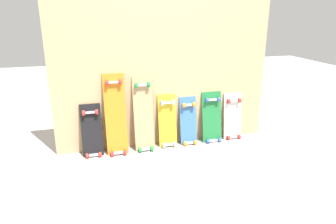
{
  "coord_description": "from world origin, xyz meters",
  "views": [
    {
      "loc": [
        -0.86,
        -3.23,
        1.51
      ],
      "look_at": [
        0.0,
        -0.07,
        0.43
      ],
      "focal_mm": 33.19,
      "sensor_mm": 36.0,
      "label": 1
    }
  ],
  "objects": [
    {
      "name": "skateboard_natural",
      "position": [
        -0.27,
        -0.04,
        0.38
      ],
      "size": [
        0.22,
        0.21,
        0.89
      ],
      "color": "tan",
      "rests_on": "ground"
    },
    {
      "name": "skateboard_yellow",
      "position": [
        0.01,
        -0.02,
        0.27
      ],
      "size": [
        0.21,
        0.17,
        0.66
      ],
      "color": "gold",
      "rests_on": "ground"
    },
    {
      "name": "skateboard_white",
      "position": [
        0.83,
        -0.0,
        0.25
      ],
      "size": [
        0.23,
        0.14,
        0.63
      ],
      "color": "silver",
      "rests_on": "ground"
    },
    {
      "name": "skateboard_green",
      "position": [
        0.56,
        -0.02,
        0.26
      ],
      "size": [
        0.24,
        0.17,
        0.67
      ],
      "color": "#1E7238",
      "rests_on": "ground"
    },
    {
      "name": "ground_plane",
      "position": [
        0.0,
        0.0,
        0.0
      ],
      "size": [
        12.0,
        12.0,
        0.0
      ],
      "primitive_type": "plane",
      "color": "#B2AAA0"
    },
    {
      "name": "skateboard_black",
      "position": [
        -0.84,
        -0.04,
        0.24
      ],
      "size": [
        0.22,
        0.2,
        0.63
      ],
      "color": "black",
      "rests_on": "ground"
    },
    {
      "name": "skateboard_orange",
      "position": [
        -0.57,
        -0.04,
        0.4
      ],
      "size": [
        0.23,
        0.23,
        0.94
      ],
      "color": "orange",
      "rests_on": "ground"
    },
    {
      "name": "skateboard_blue",
      "position": [
        0.26,
        -0.02,
        0.24
      ],
      "size": [
        0.2,
        0.17,
        0.62
      ],
      "color": "#386BAD",
      "rests_on": "ground"
    },
    {
      "name": "plywood_wall_panel",
      "position": [
        0.0,
        0.07,
        0.88
      ],
      "size": [
        2.45,
        0.04,
        1.76
      ],
      "primitive_type": "cube",
      "color": "tan",
      "rests_on": "ground"
    }
  ]
}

